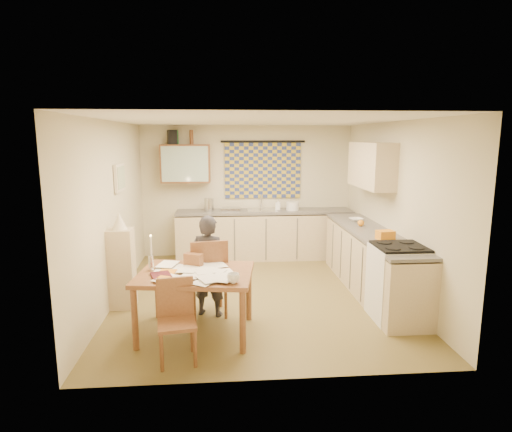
{
  "coord_description": "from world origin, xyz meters",
  "views": [
    {
      "loc": [
        -0.49,
        -5.95,
        2.27
      ],
      "look_at": [
        0.01,
        0.2,
        1.14
      ],
      "focal_mm": 30.0,
      "sensor_mm": 36.0,
      "label": 1
    }
  ],
  "objects": [
    {
      "name": "lampshade",
      "position": [
        -1.84,
        -0.32,
        1.19
      ],
      "size": [
        0.2,
        0.2,
        0.22
      ],
      "primitive_type": "cone",
      "color": "beige",
      "rests_on": "shelf_stand"
    },
    {
      "name": "dish_rack",
      "position": [
        -0.32,
        1.95,
        0.95
      ],
      "size": [
        0.38,
        0.33,
        0.06
      ],
      "primitive_type": "cube",
      "rotation": [
        0.0,
        0.0,
        -0.1
      ],
      "color": "silver",
      "rests_on": "counter_back"
    },
    {
      "name": "mug",
      "position": [
        -0.38,
        -1.61,
        0.8
      ],
      "size": [
        0.16,
        0.16,
        0.11
      ],
      "primitive_type": "imported",
      "rotation": [
        0.0,
        0.0,
        -0.11
      ],
      "color": "white",
      "rests_on": "dining_table"
    },
    {
      "name": "chair_far",
      "position": [
        -0.68,
        -0.66,
        0.32
      ],
      "size": [
        0.53,
        0.53,
        1.03
      ],
      "rotation": [
        0.0,
        0.0,
        3.3
      ],
      "color": "brown",
      "rests_on": "floor"
    },
    {
      "name": "floor",
      "position": [
        0.0,
        0.0,
        -0.01
      ],
      "size": [
        4.0,
        4.5,
        0.02
      ],
      "primitive_type": "cube",
      "color": "brown",
      "rests_on": "ground"
    },
    {
      "name": "letter_rack",
      "position": [
        -0.84,
        -0.98,
        0.83
      ],
      "size": [
        0.24,
        0.19,
        0.16
      ],
      "primitive_type": "cube",
      "rotation": [
        0.0,
        0.0,
        -0.47
      ],
      "color": "brown",
      "rests_on": "dining_table"
    },
    {
      "name": "ceiling",
      "position": [
        0.0,
        0.0,
        2.51
      ],
      "size": [
        4.0,
        4.5,
        0.02
      ],
      "primitive_type": "cube",
      "color": "white",
      "rests_on": "floor"
    },
    {
      "name": "papers",
      "position": [
        -0.82,
        -1.26,
        0.77
      ],
      "size": [
        0.97,
        0.99,
        0.03
      ],
      "rotation": [
        0.0,
        0.0,
        -0.14
      ],
      "color": "white",
      "rests_on": "dining_table"
    },
    {
      "name": "orange_box",
      "position": [
        -1.13,
        -1.46,
        0.77
      ],
      "size": [
        0.14,
        0.12,
        0.04
      ],
      "primitive_type": "cube",
      "rotation": [
        0.0,
        0.0,
        -0.38
      ],
      "color": "orange",
      "rests_on": "dining_table"
    },
    {
      "name": "kettle",
      "position": [
        -0.73,
        1.95,
        1.04
      ],
      "size": [
        0.19,
        0.19,
        0.24
      ],
      "primitive_type": "cylinder",
      "rotation": [
        0.0,
        0.0,
        0.08
      ],
      "color": "silver",
      "rests_on": "counter_back"
    },
    {
      "name": "framed_print",
      "position": [
        -1.97,
        0.4,
        1.7
      ],
      "size": [
        0.04,
        0.5,
        0.4
      ],
      "primitive_type": "cube",
      "color": "beige",
      "rests_on": "wall_left"
    },
    {
      "name": "shelf_stand",
      "position": [
        -1.84,
        -0.32,
        0.54
      ],
      "size": [
        0.32,
        0.3,
        1.08
      ],
      "primitive_type": "cube",
      "color": "tan",
      "rests_on": "floor"
    },
    {
      "name": "upper_cabinet_right",
      "position": [
        1.83,
        0.55,
        1.85
      ],
      "size": [
        0.34,
        1.3,
        0.7
      ],
      "primitive_type": "cube",
      "color": "tan",
      "rests_on": "wall_right"
    },
    {
      "name": "eyeglasses",
      "position": [
        -0.71,
        -1.49,
        0.76
      ],
      "size": [
        0.14,
        0.08,
        0.02
      ],
      "primitive_type": "cube",
      "rotation": [
        0.0,
        0.0,
        -0.27
      ],
      "color": "black",
      "rests_on": "dining_table"
    },
    {
      "name": "mixing_bowl",
      "position": [
        0.84,
        1.95,
        1.0
      ],
      "size": [
        0.28,
        0.28,
        0.16
      ],
      "primitive_type": "cylinder",
      "rotation": [
        0.0,
        0.0,
        0.18
      ],
      "color": "white",
      "rests_on": "counter_back"
    },
    {
      "name": "candle_flame",
      "position": [
        -1.31,
        -1.09,
        1.16
      ],
      "size": [
        0.02,
        0.02,
        0.02
      ],
      "primitive_type": "sphere",
      "color": "#FFCC66",
      "rests_on": "dining_table"
    },
    {
      "name": "counter_back",
      "position": [
        0.31,
        1.95,
        0.45
      ],
      "size": [
        3.3,
        0.62,
        0.92
      ],
      "color": "tan",
      "rests_on": "floor"
    },
    {
      "name": "wall_cabinet",
      "position": [
        -1.15,
        2.08,
        1.8
      ],
      "size": [
        0.9,
        0.34,
        0.7
      ],
      "primitive_type": "cube",
      "color": "#59331B",
      "rests_on": "wall_back"
    },
    {
      "name": "bottle_green",
      "position": [
        -1.3,
        2.08,
        2.28
      ],
      "size": [
        0.08,
        0.08,
        0.26
      ],
      "primitive_type": "cylinder",
      "rotation": [
        0.0,
        0.0,
        0.23
      ],
      "color": "#195926",
      "rests_on": "wall_cabinet"
    },
    {
      "name": "curtain_rod",
      "position": [
        0.3,
        2.2,
        2.2
      ],
      "size": [
        1.6,
        0.04,
        0.04
      ],
      "primitive_type": "cylinder",
      "rotation": [
        0.0,
        1.57,
        0.0
      ],
      "color": "black",
      "rests_on": "wall_back"
    },
    {
      "name": "wall_cabinet_glass",
      "position": [
        -1.15,
        1.91,
        1.8
      ],
      "size": [
        0.84,
        0.02,
        0.64
      ],
      "primitive_type": "cube",
      "color": "#99B2A5",
      "rests_on": "wall_back"
    },
    {
      "name": "wall_right",
      "position": [
        2.01,
        0.0,
        1.25
      ],
      "size": [
        0.02,
        4.5,
        2.5
      ],
      "primitive_type": "cube",
      "color": "beige",
      "rests_on": "floor"
    },
    {
      "name": "speaker",
      "position": [
        -1.38,
        2.08,
        2.28
      ],
      "size": [
        0.2,
        0.23,
        0.26
      ],
      "primitive_type": "cube",
      "rotation": [
        0.0,
        0.0,
        0.24
      ],
      "color": "black",
      "rests_on": "wall_cabinet"
    },
    {
      "name": "fruit_orange",
      "position": [
        1.65,
        0.38,
        0.97
      ],
      "size": [
        0.1,
        0.1,
        0.1
      ],
      "primitive_type": "sphere",
      "color": "orange",
      "rests_on": "counter_right"
    },
    {
      "name": "book",
      "position": [
        -1.22,
        -1.24,
        0.76
      ],
      "size": [
        0.25,
        0.3,
        0.02
      ],
      "primitive_type": "imported",
      "rotation": [
        0.0,
        0.0,
        -0.12
      ],
      "color": "orange",
      "rests_on": "dining_table"
    },
    {
      "name": "dining_table",
      "position": [
        -0.81,
        -1.2,
        0.38
      ],
      "size": [
        1.41,
        1.15,
        0.75
      ],
      "rotation": [
        0.0,
        0.0,
        -0.14
      ],
      "color": "brown",
      "rests_on": "floor"
    },
    {
      "name": "candle_holder",
      "position": [
        -1.32,
        -1.09,
        0.84
      ],
      "size": [
        0.06,
        0.06,
        0.18
      ],
      "primitive_type": "cylinder",
      "rotation": [
        0.0,
        0.0,
        -0.05
      ],
      "color": "silver",
      "rests_on": "dining_table"
    },
    {
      "name": "orange_bag",
      "position": [
        1.7,
        -0.49,
        0.98
      ],
      "size": [
        0.24,
        0.19,
        0.12
      ],
      "primitive_type": "cube",
      "rotation": [
        0.0,
        0.0,
        0.15
      ],
      "color": "orange",
      "rests_on": "counter_right"
    },
    {
      "name": "wall_left",
      "position": [
        -2.01,
        0.0,
        1.25
      ],
      "size": [
        0.02,
        4.5,
        2.5
      ],
      "primitive_type": "cube",
      "color": "beige",
      "rests_on": "floor"
    },
    {
      "name": "bottle_brown",
      "position": [
        -1.03,
        2.08,
        2.28
      ],
      "size": [
        0.08,
        0.08,
        0.26
      ],
      "primitive_type": "cylinder",
      "rotation": [
        0.0,
        0.0,
        0.15
      ],
      "color": "#59331B",
      "rests_on": "wall_cabinet"
    },
    {
      "name": "wall_back",
      "position": [
        0.0,
        2.26,
        1.25
      ],
      "size": [
        4.0,
        0.02,
        2.5
      ],
      "primitive_type": "cube",
      "color": "beige",
      "rests_on": "floor"
    },
    {
      "name": "tap",
      "position": [
        0.27,
        2.13,
        1.06
      ],
      "size": [
        0.04,
        0.04,
        0.28
      ],
      "primitive_type": "cylinder",
      "rotation": [
        0.0,
        0.0,
        0.38
      ],
      "color": "silver",
      "rests_on": "counter_back"
    },
    {
      "name": "chair_near",
      "position": [
        -0.97,
        -1.81,
        0.26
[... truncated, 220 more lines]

